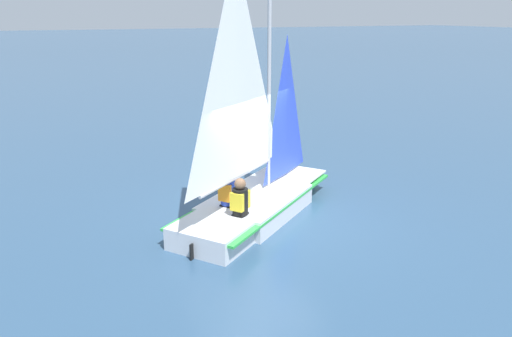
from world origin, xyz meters
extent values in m
plane|color=#2D4C6B|center=(0.00, 0.00, 0.00)|extent=(260.00, 260.00, 0.00)
cube|color=silver|center=(0.00, 0.00, 0.21)|extent=(2.91, 2.71, 0.43)
cube|color=silver|center=(-1.42, -1.05, 0.21)|extent=(1.34, 1.30, 0.43)
cube|color=silver|center=(1.42, 1.05, 0.21)|extent=(1.61, 1.67, 0.43)
cube|color=green|center=(0.00, 0.00, 0.35)|extent=(4.49, 3.88, 0.05)
cube|color=silver|center=(-1.00, -0.74, 0.45)|extent=(2.48, 2.35, 0.04)
cylinder|color=#B7B7BC|center=(-0.45, -0.34, 2.89)|extent=(0.08, 0.08, 4.92)
cylinder|color=#B7B7BC|center=(0.59, 0.44, 1.06)|extent=(2.14, 1.60, 0.07)
pyramid|color=white|center=(0.59, 0.44, 3.16)|extent=(2.02, 1.51, 4.13)
pyramid|color=blue|center=(-1.14, -0.84, 2.11)|extent=(1.26, 0.95, 3.16)
cube|color=black|center=(1.88, 1.39, 0.15)|extent=(0.08, 0.07, 0.30)
cube|color=black|center=(0.74, 0.26, 0.23)|extent=(0.37, 0.36, 0.45)
cylinder|color=blue|center=(0.74, 0.26, 0.71)|extent=(0.42, 0.42, 0.50)
cube|color=orange|center=(0.74, 0.26, 0.73)|extent=(0.43, 0.41, 0.35)
sphere|color=brown|center=(0.74, 0.26, 1.05)|extent=(0.22, 0.22, 0.22)
cylinder|color=red|center=(0.74, 0.26, 1.14)|extent=(0.29, 0.29, 0.06)
cube|color=black|center=(0.71, 0.83, 0.23)|extent=(0.37, 0.36, 0.45)
cylinder|color=black|center=(0.71, 0.83, 0.71)|extent=(0.42, 0.42, 0.50)
cube|color=yellow|center=(0.71, 0.83, 0.73)|extent=(0.43, 0.41, 0.35)
sphere|color=brown|center=(0.71, 0.83, 1.05)|extent=(0.22, 0.22, 0.22)
camera|label=1|loc=(4.17, 8.96, 4.12)|focal=35.00mm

